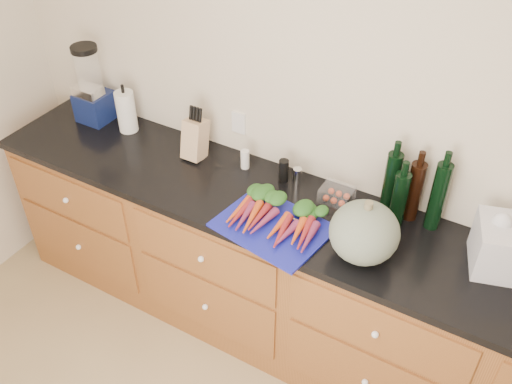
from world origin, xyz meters
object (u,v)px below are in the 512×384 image
Objects in this scene: blender_appliance at (91,89)px; knife_block at (195,139)px; carrots at (277,217)px; paper_towel at (126,111)px; tomato_box at (337,194)px; squash at (364,232)px; cutting_board at (273,227)px.

blender_appliance reaches higher than knife_block.
paper_towel is (-1.12, 0.28, 0.08)m from carrots.
paper_towel is 1.57× the size of tomato_box.
carrots is 1.39× the size of squash.
squash is 1.57m from paper_towel.
cutting_board is at bearing -90.00° from carrots.
knife_block is 1.39× the size of tomato_box.
carrots is 0.34m from tomato_box.
squash is (0.42, -0.00, 0.10)m from carrots.
knife_block is at bearing 157.80° from carrots.
paper_towel is (-1.12, 0.32, 0.11)m from cutting_board.
knife_block reaches higher than cutting_board.
cutting_board is at bearing -117.77° from tomato_box.
squash is 0.66× the size of blender_appliance.
paper_towel is (-1.54, 0.28, -0.01)m from squash.
knife_block is 0.81m from tomato_box.
carrots is 0.91× the size of blender_appliance.
cutting_board is 1.18× the size of carrots.
blender_appliance is 2.98× the size of tomato_box.
tomato_box is at bearing 59.04° from carrots.
cutting_board is 0.44m from squash.
knife_block is (0.48, -0.02, -0.01)m from paper_towel.
blender_appliance is 0.73m from knife_block.
carrots is 1.95× the size of knife_block.
cutting_board is 2.30× the size of knife_block.
cutting_board is at bearing -15.94° from paper_towel.
knife_block is at bearing 165.97° from squash.
paper_towel is at bearing 169.56° from squash.
paper_towel is 0.48m from knife_block.
paper_towel is (0.24, 0.00, -0.08)m from blender_appliance.
blender_appliance reaches higher than cutting_board.
cutting_board is 0.71m from knife_block.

